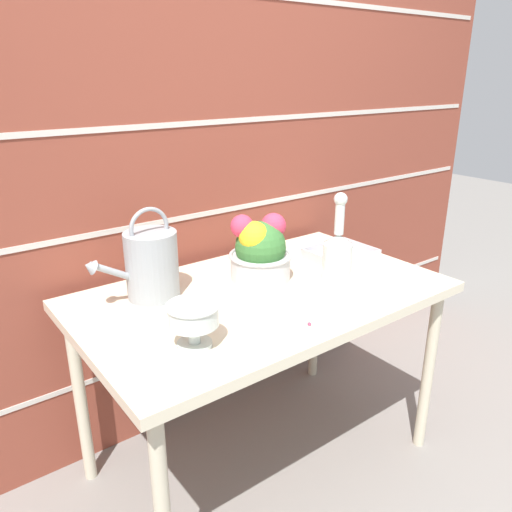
% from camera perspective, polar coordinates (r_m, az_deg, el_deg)
% --- Properties ---
extents(ground_plane, '(12.00, 12.00, 0.00)m').
position_cam_1_polar(ground_plane, '(2.17, 0.66, -22.14)').
color(ground_plane, gray).
extents(brick_wall, '(3.60, 0.08, 2.20)m').
position_cam_1_polar(brick_wall, '(2.03, -7.51, 9.80)').
color(brick_wall, brown).
rests_on(brick_wall, ground_plane).
extents(patio_table, '(1.28, 0.77, 0.74)m').
position_cam_1_polar(patio_table, '(1.79, 0.75, -5.99)').
color(patio_table, beige).
rests_on(patio_table, ground_plane).
extents(watering_can, '(0.32, 0.18, 0.31)m').
position_cam_1_polar(watering_can, '(1.71, -11.91, -0.87)').
color(watering_can, '#93999E').
rests_on(watering_can, patio_table).
extents(crystal_pedestal_bowl, '(0.15, 0.15, 0.13)m').
position_cam_1_polar(crystal_pedestal_bowl, '(1.39, -7.18, -6.99)').
color(crystal_pedestal_bowl, silver).
rests_on(crystal_pedestal_bowl, patio_table).
extents(flower_planter, '(0.23, 0.23, 0.25)m').
position_cam_1_polar(flower_planter, '(1.82, 0.45, 0.62)').
color(flower_planter, '#BCBCC1').
rests_on(flower_planter, patio_table).
extents(glass_decanter, '(0.11, 0.11, 0.33)m').
position_cam_1_polar(glass_decanter, '(1.84, 9.30, 0.43)').
color(glass_decanter, silver).
rests_on(glass_decanter, patio_table).
extents(wire_tray, '(0.25, 0.22, 0.04)m').
position_cam_1_polar(wire_tray, '(2.09, 9.64, 0.03)').
color(wire_tray, '#B7B7BC').
rests_on(wire_tray, patio_table).
extents(fallen_petal, '(0.01, 0.01, 0.01)m').
position_cam_1_polar(fallen_petal, '(1.54, 6.12, -7.75)').
color(fallen_petal, '#E03856').
rests_on(fallen_petal, patio_table).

